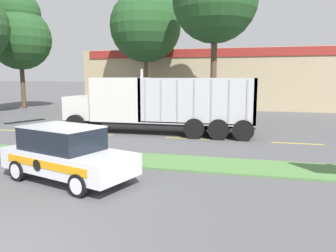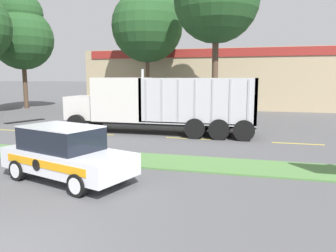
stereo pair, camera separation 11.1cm
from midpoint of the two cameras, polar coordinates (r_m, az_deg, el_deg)
name	(u,v)px [view 1 (the left image)]	position (r m, az deg, el deg)	size (l,w,h in m)	color
grass_verge	(131,159)	(12.77, -6.77, -5.79)	(120.00, 2.10, 0.06)	#517F42
centre_line_3	(12,130)	(21.95, -25.67, -0.70)	(2.40, 0.14, 0.01)	yellow
centre_line_4	(93,134)	(18.96, -13.02, -1.39)	(2.40, 0.14, 0.01)	yellow
centre_line_5	(187,138)	(17.19, 3.21, -2.17)	(2.40, 0.14, 0.01)	yellow
centre_line_6	(297,143)	(17.03, 21.36, -2.84)	(2.40, 0.14, 0.01)	yellow
dump_truck_mid	(140,105)	(18.96, -5.05, 3.68)	(10.98, 2.73, 3.62)	black
rally_car	(66,153)	(10.55, -17.59, -4.52)	(4.61, 2.99, 1.72)	silver
store_building_backdrop	(232,79)	(38.50, 11.05, 7.99)	(30.87, 12.10, 6.04)	tan
tree_behind_centre	(20,33)	(37.77, -24.51, 14.59)	(6.22, 6.22, 11.79)	brown
tree_behind_far_right	(145,19)	(31.85, -4.06, 18.13)	(6.59, 6.59, 12.86)	brown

